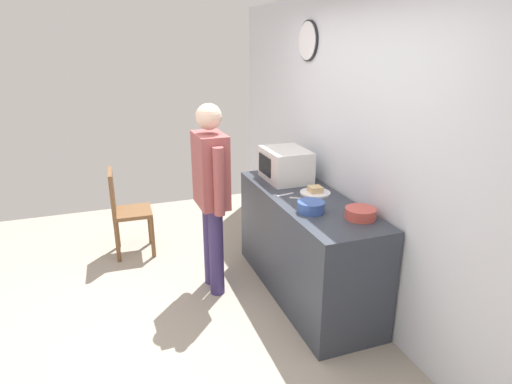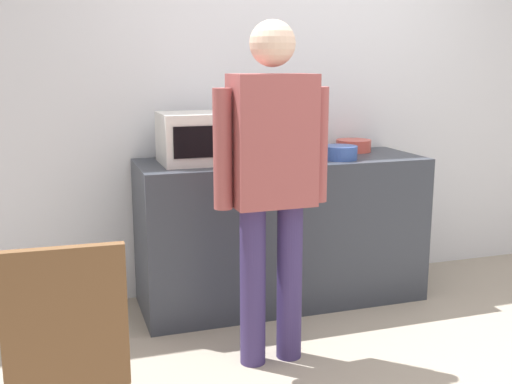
{
  "view_description": "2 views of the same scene",
  "coord_description": "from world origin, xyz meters",
  "px_view_note": "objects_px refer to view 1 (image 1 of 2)",
  "views": [
    {
      "loc": [
        2.96,
        -0.38,
        2.19
      ],
      "look_at": [
        -0.46,
        0.84,
        0.93
      ],
      "focal_mm": 30.53,
      "sensor_mm": 36.0,
      "label": 1
    },
    {
      "loc": [
        -1.54,
        -2.32,
        1.51
      ],
      "look_at": [
        -0.51,
        0.81,
        0.82
      ],
      "focal_mm": 42.98,
      "sensor_mm": 36.0,
      "label": 2
    }
  ],
  "objects_px": {
    "microwave": "(286,165)",
    "person_standing": "(211,186)",
    "salad_bowl": "(311,207)",
    "spoon_utensil": "(285,195)",
    "fork_utensil": "(299,199)",
    "wooden_chair": "(124,208)",
    "cereal_bowl": "(360,213)",
    "sandwich_plate": "(315,191)"
  },
  "relations": [
    {
      "from": "microwave",
      "to": "sandwich_plate",
      "type": "relative_size",
      "value": 1.88
    },
    {
      "from": "person_standing",
      "to": "microwave",
      "type": "bearing_deg",
      "value": 102.03
    },
    {
      "from": "cereal_bowl",
      "to": "fork_utensil",
      "type": "bearing_deg",
      "value": -155.28
    },
    {
      "from": "salad_bowl",
      "to": "fork_utensil",
      "type": "distance_m",
      "value": 0.3
    },
    {
      "from": "sandwich_plate",
      "to": "wooden_chair",
      "type": "distance_m",
      "value": 2.08
    },
    {
      "from": "wooden_chair",
      "to": "fork_utensil",
      "type": "bearing_deg",
      "value": 45.08
    },
    {
      "from": "spoon_utensil",
      "to": "wooden_chair",
      "type": "xyz_separation_m",
      "value": [
        -1.25,
        -1.3,
        -0.41
      ]
    },
    {
      "from": "person_standing",
      "to": "wooden_chair",
      "type": "xyz_separation_m",
      "value": [
        -1.0,
        -0.71,
        -0.48
      ]
    },
    {
      "from": "microwave",
      "to": "person_standing",
      "type": "height_order",
      "value": "person_standing"
    },
    {
      "from": "microwave",
      "to": "spoon_utensil",
      "type": "xyz_separation_m",
      "value": [
        0.41,
        -0.18,
        -0.15
      ]
    },
    {
      "from": "microwave",
      "to": "sandwich_plate",
      "type": "distance_m",
      "value": 0.49
    },
    {
      "from": "fork_utensil",
      "to": "person_standing",
      "type": "distance_m",
      "value": 0.77
    },
    {
      "from": "cereal_bowl",
      "to": "person_standing",
      "type": "xyz_separation_m",
      "value": [
        -0.92,
        -0.92,
        0.03
      ]
    },
    {
      "from": "microwave",
      "to": "spoon_utensil",
      "type": "bearing_deg",
      "value": -23.36
    },
    {
      "from": "wooden_chair",
      "to": "cereal_bowl",
      "type": "bearing_deg",
      "value": 40.35
    },
    {
      "from": "microwave",
      "to": "sandwich_plate",
      "type": "height_order",
      "value": "microwave"
    },
    {
      "from": "cereal_bowl",
      "to": "microwave",
      "type": "bearing_deg",
      "value": -172.29
    },
    {
      "from": "microwave",
      "to": "cereal_bowl",
      "type": "distance_m",
      "value": 1.1
    },
    {
      "from": "sandwich_plate",
      "to": "wooden_chair",
      "type": "bearing_deg",
      "value": -129.59
    },
    {
      "from": "microwave",
      "to": "person_standing",
      "type": "distance_m",
      "value": 0.8
    },
    {
      "from": "cereal_bowl",
      "to": "salad_bowl",
      "type": "bearing_deg",
      "value": -129.77
    },
    {
      "from": "fork_utensil",
      "to": "spoon_utensil",
      "type": "height_order",
      "value": "same"
    },
    {
      "from": "fork_utensil",
      "to": "wooden_chair",
      "type": "bearing_deg",
      "value": -134.92
    },
    {
      "from": "microwave",
      "to": "cereal_bowl",
      "type": "xyz_separation_m",
      "value": [
        1.08,
        0.15,
        -0.11
      ]
    },
    {
      "from": "salad_bowl",
      "to": "spoon_utensil",
      "type": "height_order",
      "value": "salad_bowl"
    },
    {
      "from": "sandwich_plate",
      "to": "wooden_chair",
      "type": "xyz_separation_m",
      "value": [
        -1.3,
        -1.57,
        -0.43
      ]
    },
    {
      "from": "fork_utensil",
      "to": "salad_bowl",
      "type": "bearing_deg",
      "value": -8.17
    },
    {
      "from": "fork_utensil",
      "to": "wooden_chair",
      "type": "xyz_separation_m",
      "value": [
        -1.38,
        -1.38,
        -0.41
      ]
    },
    {
      "from": "spoon_utensil",
      "to": "fork_utensil",
      "type": "bearing_deg",
      "value": 30.03
    },
    {
      "from": "person_standing",
      "to": "spoon_utensil",
      "type": "bearing_deg",
      "value": 67.6
    },
    {
      "from": "microwave",
      "to": "fork_utensil",
      "type": "xyz_separation_m",
      "value": [
        0.54,
        -0.1,
        -0.15
      ]
    },
    {
      "from": "fork_utensil",
      "to": "spoon_utensil",
      "type": "bearing_deg",
      "value": -149.97
    },
    {
      "from": "cereal_bowl",
      "to": "wooden_chair",
      "type": "relative_size",
      "value": 0.25
    },
    {
      "from": "salad_bowl",
      "to": "spoon_utensil",
      "type": "bearing_deg",
      "value": -175.76
    },
    {
      "from": "sandwich_plate",
      "to": "fork_utensil",
      "type": "xyz_separation_m",
      "value": [
        0.08,
        -0.19,
        -0.02
      ]
    },
    {
      "from": "fork_utensil",
      "to": "sandwich_plate",
      "type": "bearing_deg",
      "value": 112.82
    },
    {
      "from": "cereal_bowl",
      "to": "fork_utensil",
      "type": "distance_m",
      "value": 0.6
    },
    {
      "from": "microwave",
      "to": "wooden_chair",
      "type": "xyz_separation_m",
      "value": [
        -0.84,
        -1.48,
        -0.56
      ]
    },
    {
      "from": "spoon_utensil",
      "to": "salad_bowl",
      "type": "bearing_deg",
      "value": 4.24
    },
    {
      "from": "spoon_utensil",
      "to": "wooden_chair",
      "type": "relative_size",
      "value": 0.18
    },
    {
      "from": "salad_bowl",
      "to": "cereal_bowl",
      "type": "distance_m",
      "value": 0.38
    },
    {
      "from": "microwave",
      "to": "cereal_bowl",
      "type": "height_order",
      "value": "microwave"
    }
  ]
}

